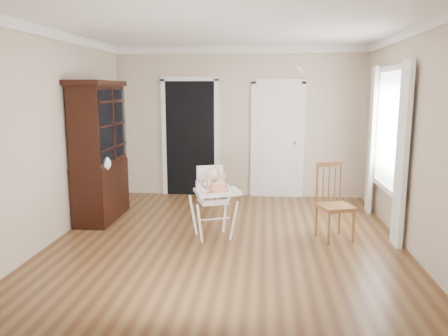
# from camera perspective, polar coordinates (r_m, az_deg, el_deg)

# --- Properties ---
(floor) EXTENTS (5.00, 5.00, 0.00)m
(floor) POSITION_cam_1_polar(r_m,az_deg,el_deg) (5.80, 0.42, -9.42)
(floor) COLOR #52311C
(floor) RESTS_ON ground
(ceiling) EXTENTS (5.00, 5.00, 0.00)m
(ceiling) POSITION_cam_1_polar(r_m,az_deg,el_deg) (5.52, 0.45, 18.02)
(ceiling) COLOR white
(ceiling) RESTS_ON wall_back
(wall_back) EXTENTS (4.50, 0.00, 4.50)m
(wall_back) POSITION_cam_1_polar(r_m,az_deg,el_deg) (7.98, 1.98, 5.90)
(wall_back) COLOR #C2B197
(wall_back) RESTS_ON floor
(wall_left) EXTENTS (0.00, 5.00, 5.00)m
(wall_left) POSITION_cam_1_polar(r_m,az_deg,el_deg) (6.12, -21.12, 3.89)
(wall_left) COLOR #C2B197
(wall_left) RESTS_ON floor
(wall_right) EXTENTS (0.00, 5.00, 5.00)m
(wall_right) POSITION_cam_1_polar(r_m,az_deg,el_deg) (5.76, 23.37, 3.39)
(wall_right) COLOR #C2B197
(wall_right) RESTS_ON floor
(crown_molding) EXTENTS (4.50, 5.00, 0.12)m
(crown_molding) POSITION_cam_1_polar(r_m,az_deg,el_deg) (5.51, 0.45, 17.40)
(crown_molding) COLOR white
(crown_molding) RESTS_ON ceiling
(doorway) EXTENTS (1.06, 0.05, 2.22)m
(doorway) POSITION_cam_1_polar(r_m,az_deg,el_deg) (8.09, -4.43, 4.22)
(doorway) COLOR black
(doorway) RESTS_ON wall_back
(closet_door) EXTENTS (0.96, 0.09, 2.13)m
(closet_door) POSITION_cam_1_polar(r_m,az_deg,el_deg) (7.98, 6.99, 3.48)
(closet_door) COLOR white
(closet_door) RESTS_ON wall_back
(window_right) EXTENTS (0.13, 1.84, 2.30)m
(window_right) POSITION_cam_1_polar(r_m,az_deg,el_deg) (6.51, 20.59, 3.71)
(window_right) COLOR white
(window_right) RESTS_ON wall_right
(high_chair) EXTENTS (0.75, 0.83, 0.97)m
(high_chair) POSITION_cam_1_polar(r_m,az_deg,el_deg) (5.76, -1.45, -3.37)
(high_chair) COLOR white
(high_chair) RESTS_ON floor
(baby) EXTENTS (0.31, 0.22, 0.40)m
(baby) POSITION_cam_1_polar(r_m,az_deg,el_deg) (5.75, -1.51, -2.06)
(baby) COLOR beige
(baby) RESTS_ON high_chair
(cake) EXTENTS (0.25, 0.25, 0.12)m
(cake) POSITION_cam_1_polar(r_m,az_deg,el_deg) (5.52, -0.64, -2.57)
(cake) COLOR silver
(cake) RESTS_ON high_chair
(sippy_cup) EXTENTS (0.08, 0.08, 0.18)m
(sippy_cup) POSITION_cam_1_polar(r_m,az_deg,el_deg) (5.55, -3.34, -2.28)
(sippy_cup) COLOR #F595CE
(sippy_cup) RESTS_ON high_chair
(china_cabinet) EXTENTS (0.55, 1.23, 2.08)m
(china_cabinet) POSITION_cam_1_polar(r_m,az_deg,el_deg) (6.78, -15.92, 2.12)
(china_cabinet) COLOR black
(china_cabinet) RESTS_ON floor
(dining_chair) EXTENTS (0.53, 0.53, 1.01)m
(dining_chair) POSITION_cam_1_polar(r_m,az_deg,el_deg) (5.92, 14.17, -4.60)
(dining_chair) COLOR brown
(dining_chair) RESTS_ON floor
(streamer) EXTENTS (0.08, 0.49, 0.15)m
(streamer) POSITION_cam_1_polar(r_m,az_deg,el_deg) (5.93, 10.03, 12.31)
(streamer) COLOR pink
(streamer) RESTS_ON ceiling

